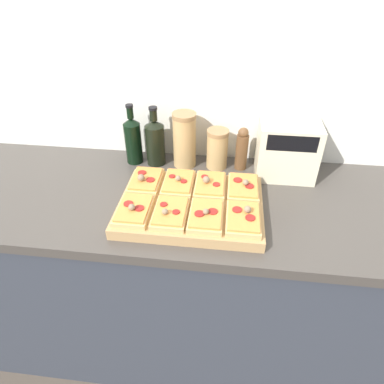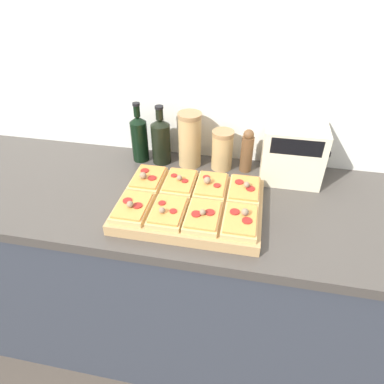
{
  "view_description": "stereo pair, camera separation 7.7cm",
  "coord_description": "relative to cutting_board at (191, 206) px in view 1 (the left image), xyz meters",
  "views": [
    {
      "loc": [
        0.18,
        -0.73,
        1.73
      ],
      "look_at": [
        0.06,
        0.27,
        1.0
      ],
      "focal_mm": 32.0,
      "sensor_mm": 36.0,
      "label": 1
    },
    {
      "loc": [
        0.26,
        -0.72,
        1.73
      ],
      "look_at": [
        0.06,
        0.27,
        1.0
      ],
      "focal_mm": 32.0,
      "sensor_mm": 36.0,
      "label": 2
    }
  ],
  "objects": [
    {
      "name": "cutting_board",
      "position": [
        0.0,
        0.0,
        0.0
      ],
      "size": [
        0.52,
        0.38,
        0.04
      ],
      "primitive_type": "cube",
      "color": "tan",
      "rests_on": "kitchen_counter"
    },
    {
      "name": "pizza_slice_back_left",
      "position": [
        -0.19,
        0.09,
        0.03
      ],
      "size": [
        0.11,
        0.17,
        0.05
      ],
      "color": "tan",
      "rests_on": "cutting_board"
    },
    {
      "name": "kitchen_counter",
      "position": [
        -0.06,
        0.08,
        -0.49
      ],
      "size": [
        2.63,
        0.67,
        0.94
      ],
      "color": "#333842",
      "rests_on": "ground_plane"
    },
    {
      "name": "olive_oil_bottle",
      "position": [
        -0.29,
        0.32,
        0.09
      ],
      "size": [
        0.07,
        0.07,
        0.27
      ],
      "color": "black",
      "rests_on": "kitchen_counter"
    },
    {
      "name": "pizza_slice_back_right",
      "position": [
        0.19,
        0.09,
        0.03
      ],
      "size": [
        0.11,
        0.17,
        0.05
      ],
      "color": "tan",
      "rests_on": "cutting_board"
    },
    {
      "name": "toaster_oven",
      "position": [
        0.36,
        0.29,
        0.1
      ],
      "size": [
        0.26,
        0.18,
        0.23
      ],
      "color": "beige",
      "rests_on": "kitchen_counter"
    },
    {
      "name": "pizza_slice_back_midright",
      "position": [
        0.06,
        0.09,
        0.03
      ],
      "size": [
        0.11,
        0.17,
        0.06
      ],
      "color": "tan",
      "rests_on": "cutting_board"
    },
    {
      "name": "wall_back",
      "position": [
        -0.06,
        0.44,
        0.29
      ],
      "size": [
        6.0,
        0.06,
        2.5
      ],
      "color": "silver",
      "rests_on": "ground_plane"
    },
    {
      "name": "pizza_slice_front_left",
      "position": [
        -0.19,
        -0.09,
        0.03
      ],
      "size": [
        0.11,
        0.17,
        0.05
      ],
      "color": "tan",
      "rests_on": "cutting_board"
    },
    {
      "name": "pizza_slice_front_midright",
      "position": [
        0.06,
        -0.09,
        0.03
      ],
      "size": [
        0.11,
        0.17,
        0.05
      ],
      "color": "tan",
      "rests_on": "cutting_board"
    },
    {
      "name": "pizza_slice_front_midleft",
      "position": [
        -0.06,
        -0.09,
        0.03
      ],
      "size": [
        0.11,
        0.17,
        0.05
      ],
      "color": "tan",
      "rests_on": "cutting_board"
    },
    {
      "name": "wine_bottle",
      "position": [
        -0.19,
        0.32,
        0.09
      ],
      "size": [
        0.08,
        0.08,
        0.26
      ],
      "color": "black",
      "rests_on": "kitchen_counter"
    },
    {
      "name": "pizza_slice_back_midleft",
      "position": [
        -0.06,
        0.09,
        0.03
      ],
      "size": [
        0.11,
        0.17,
        0.05
      ],
      "color": "tan",
      "rests_on": "cutting_board"
    },
    {
      "name": "grain_jar_short",
      "position": [
        0.07,
        0.32,
        0.07
      ],
      "size": [
        0.09,
        0.09,
        0.17
      ],
      "color": "tan",
      "rests_on": "kitchen_counter"
    },
    {
      "name": "pizza_slice_front_right",
      "position": [
        0.19,
        -0.09,
        0.03
      ],
      "size": [
        0.11,
        0.17,
        0.05
      ],
      "color": "tan",
      "rests_on": "cutting_board"
    },
    {
      "name": "pepper_mill",
      "position": [
        0.18,
        0.32,
        0.07
      ],
      "size": [
        0.05,
        0.05,
        0.19
      ],
      "color": "brown",
      "rests_on": "kitchen_counter"
    },
    {
      "name": "grain_jar_tall",
      "position": [
        -0.07,
        0.32,
        0.1
      ],
      "size": [
        0.1,
        0.1,
        0.24
      ],
      "color": "tan",
      "rests_on": "kitchen_counter"
    }
  ]
}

